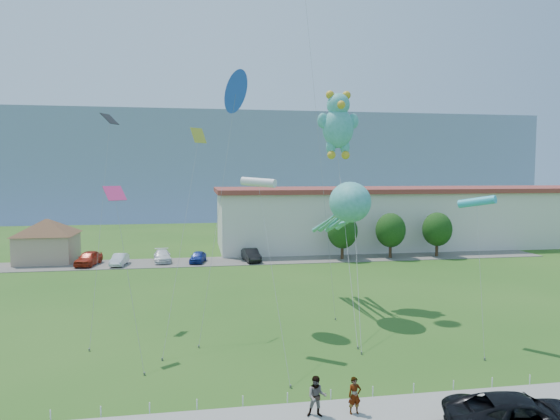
% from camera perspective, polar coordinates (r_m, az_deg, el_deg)
% --- Properties ---
extents(ground, '(160.00, 160.00, 0.00)m').
position_cam_1_polar(ground, '(25.74, 7.29, -19.36)').
color(ground, '#285618').
rests_on(ground, ground).
extents(sidewalk, '(80.00, 2.50, 0.10)m').
position_cam_1_polar(sidewalk, '(23.35, 9.38, -21.85)').
color(sidewalk, gray).
rests_on(sidewalk, ground).
extents(parking_strip, '(70.00, 6.00, 0.06)m').
position_cam_1_polar(parking_strip, '(58.87, -2.59, -5.76)').
color(parking_strip, '#59544C').
rests_on(parking_strip, ground).
extents(hill_ridge, '(160.00, 50.00, 25.00)m').
position_cam_1_polar(hill_ridge, '(142.74, -6.69, 5.16)').
color(hill_ridge, '#758BA2').
rests_on(hill_ridge, ground).
extents(pavilion, '(9.20, 9.20, 5.00)m').
position_cam_1_polar(pavilion, '(63.36, -25.07, -2.71)').
color(pavilion, tan).
rests_on(pavilion, ground).
extents(warehouse, '(61.00, 15.00, 8.20)m').
position_cam_1_polar(warehouse, '(74.49, 16.80, -0.64)').
color(warehouse, beige).
rests_on(warehouse, ground).
extents(rope_fence, '(26.05, 0.05, 0.50)m').
position_cam_1_polar(rope_fence, '(24.50, 8.22, -20.00)').
color(rope_fence, white).
rests_on(rope_fence, ground).
extents(tree_near, '(3.60, 3.60, 5.47)m').
position_cam_1_polar(tree_near, '(59.43, 7.14, -2.42)').
color(tree_near, '#3F2B19').
rests_on(tree_near, ground).
extents(tree_mid, '(3.60, 3.60, 5.47)m').
position_cam_1_polar(tree_mid, '(61.40, 12.52, -2.27)').
color(tree_mid, '#3F2B19').
rests_on(tree_mid, ground).
extents(tree_far, '(3.60, 3.60, 5.47)m').
position_cam_1_polar(tree_far, '(63.88, 17.53, -2.12)').
color(tree_far, '#3F2B19').
rests_on(tree_far, ground).
extents(suv, '(6.29, 3.86, 1.63)m').
position_cam_1_polar(suv, '(22.83, 26.12, -20.58)').
color(suv, black).
rests_on(suv, road).
extents(pedestrian_left, '(0.59, 0.40, 1.58)m').
position_cam_1_polar(pedestrian_left, '(22.76, 8.52, -20.23)').
color(pedestrian_left, gray).
rests_on(pedestrian_left, sidewalk).
extents(pedestrian_right, '(0.94, 0.80, 1.72)m').
position_cam_1_polar(pedestrian_right, '(22.33, 4.23, -20.48)').
color(pedestrian_right, gray).
rests_on(pedestrian_right, sidewalk).
extents(parked_car_red, '(2.65, 4.86, 1.57)m').
position_cam_1_polar(parked_car_red, '(59.36, -21.04, -5.16)').
color(parked_car_red, '#A82714').
rests_on(parked_car_red, parking_strip).
extents(parked_car_silver, '(1.72, 3.93, 1.26)m').
position_cam_1_polar(parked_car_silver, '(58.23, -17.88, -5.42)').
color(parked_car_silver, silver).
rests_on(parked_car_silver, parking_strip).
extents(parked_car_white, '(2.32, 4.74, 1.33)m').
position_cam_1_polar(parked_car_white, '(59.16, -13.30, -5.14)').
color(parked_car_white, white).
rests_on(parked_car_white, parking_strip).
extents(parked_car_blue, '(2.21, 3.94, 1.26)m').
position_cam_1_polar(parked_car_blue, '(57.95, -9.36, -5.31)').
color(parked_car_blue, navy).
rests_on(parked_car_blue, parking_strip).
extents(parked_car_black, '(2.06, 4.55, 1.45)m').
position_cam_1_polar(parked_car_black, '(58.04, -3.32, -5.15)').
color(parked_car_black, black).
rests_on(parked_car_black, parking_strip).
extents(octopus_kite, '(3.03, 13.67, 9.67)m').
position_cam_1_polar(octopus_kite, '(36.59, 7.49, -0.02)').
color(octopus_kite, teal).
rests_on(octopus_kite, ground).
extents(teddy_bear_kite, '(3.59, 12.18, 16.72)m').
position_cam_1_polar(teddy_bear_kite, '(40.15, 6.66, 9.83)').
color(teddy_bear_kite, teal).
rests_on(teddy_bear_kite, ground).
extents(small_kite_pink, '(2.57, 4.72, 9.57)m').
position_cam_1_polar(small_kite_pink, '(29.51, -18.08, 0.00)').
color(small_kite_pink, '#D22E6B').
rests_on(small_kite_pink, ground).
extents(small_kite_blue, '(3.65, 6.18, 16.50)m').
position_cam_1_polar(small_kite_blue, '(34.91, -5.18, 12.76)').
color(small_kite_blue, blue).
rests_on(small_kite_blue, ground).
extents(small_kite_cyan, '(1.43, 4.31, 9.00)m').
position_cam_1_polar(small_kite_cyan, '(32.26, 21.58, 0.77)').
color(small_kite_cyan, '#2EB6D0').
rests_on(small_kite_cyan, ground).
extents(small_kite_yellow, '(2.83, 7.14, 13.21)m').
position_cam_1_polar(small_kite_yellow, '(33.04, -9.73, 5.78)').
color(small_kite_yellow, gold).
rests_on(small_kite_yellow, ground).
extents(small_kite_white, '(1.06, 7.39, 10.19)m').
position_cam_1_polar(small_kite_white, '(29.16, -2.45, 3.02)').
color(small_kite_white, white).
rests_on(small_kite_white, ground).
extents(small_kite_black, '(1.29, 7.50, 14.45)m').
position_cam_1_polar(small_kite_black, '(36.04, -19.12, 7.10)').
color(small_kite_black, black).
rests_on(small_kite_black, ground).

